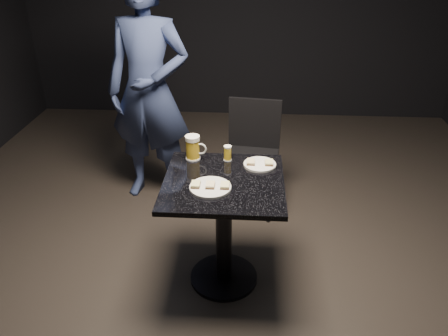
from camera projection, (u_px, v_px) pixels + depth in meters
The scene contains 10 objects.
floor at pixel (224, 278), 2.89m from camera, with size 6.00×6.00×0.00m, color black.
plate_large at pixel (210, 187), 2.45m from camera, with size 0.24×0.24×0.01m, color silver.
plate_small at pixel (260, 164), 2.69m from camera, with size 0.20×0.20×0.01m, color white.
patron at pixel (149, 91), 3.41m from camera, with size 0.68×0.44×1.85m, color navy.
table at pixel (224, 215), 2.65m from camera, with size 0.70×0.70×0.75m.
beer_mug at pixel (193, 148), 2.74m from camera, with size 0.14×0.09×0.16m.
beer_tumbler at pixel (228, 153), 2.74m from camera, with size 0.05×0.05×0.10m.
chair at pixel (252, 149), 3.46m from camera, with size 0.47×0.47×0.88m.
canapes_on_plate_large at pixel (210, 185), 2.44m from camera, with size 0.21×0.07×0.02m.
canapes_on_plate_small at pixel (260, 162), 2.68m from camera, with size 0.16×0.07×0.02m.
Camera 1 is at (0.14, -2.19, 2.02)m, focal length 35.00 mm.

